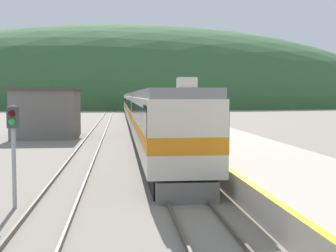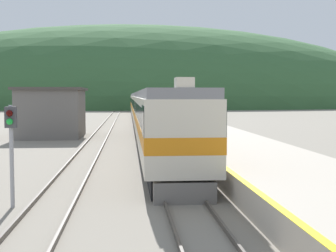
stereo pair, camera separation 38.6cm
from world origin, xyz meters
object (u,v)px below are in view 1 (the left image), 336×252
Objects in this scene: express_train_lead_car at (161,123)px; carriage_second at (142,110)px; carriage_third at (135,105)px; carriage_fourth at (131,103)px; signal_post_siding at (13,134)px.

express_train_lead_car is 23.27m from carriage_second.
carriage_third is (0.00, 47.00, -0.01)m from express_train_lead_car.
express_train_lead_car is 0.94× the size of carriage_second.
carriage_second is 1.00× the size of carriage_third.
express_train_lead_car is 70.73m from carriage_fourth.
carriage_second and carriage_fourth have the same top height.
carriage_fourth is (0.00, 70.73, -0.01)m from express_train_lead_car.
express_train_lead_car reaches higher than carriage_second.
express_train_lead_car is at bearing -90.00° from carriage_third.
carriage_second is at bearing 90.00° from express_train_lead_car.
carriage_fourth is at bearing 85.84° from signal_post_siding.
carriage_fourth is 6.58× the size of signal_post_siding.
signal_post_siding is (-5.90, -57.33, 0.29)m from carriage_third.
carriage_second is 23.73m from carriage_third.
carriage_second is 1.00× the size of carriage_fourth.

